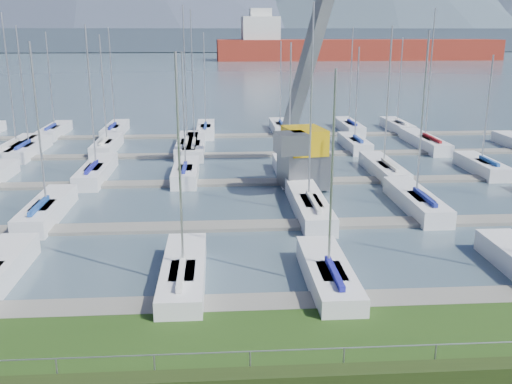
{
  "coord_description": "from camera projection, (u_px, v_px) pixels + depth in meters",
  "views": [
    {
      "loc": [
        -1.88,
        -15.83,
        10.92
      ],
      "look_at": [
        0.0,
        12.0,
        3.0
      ],
      "focal_mm": 40.0,
      "sensor_mm": 36.0,
      "label": 1
    }
  ],
  "objects": [
    {
      "name": "water",
      "position": [
        221.0,
        55.0,
        267.95
      ],
      "size": [
        800.0,
        540.0,
        0.2
      ],
      "primitive_type": "cube",
      "color": "#495D6B"
    },
    {
      "name": "hedge",
      "position": [
        283.0,
        381.0,
        17.82
      ],
      "size": [
        80.0,
        0.7,
        0.7
      ],
      "primitive_type": "cube",
      "color": "#243212",
      "rests_on": "grass"
    },
    {
      "name": "fence",
      "position": [
        282.0,
        350.0,
        17.97
      ],
      "size": [
        80.0,
        0.04,
        0.04
      ],
      "primitive_type": "cylinder",
      "rotation": [
        0.0,
        1.57,
        0.0
      ],
      "color": "#909398",
      "rests_on": "grass"
    },
    {
      "name": "foothill",
      "position": [
        219.0,
        39.0,
        333.39
      ],
      "size": [
        900.0,
        80.0,
        12.0
      ],
      "primitive_type": "cube",
      "color": "#3B4757",
      "rests_on": "water"
    },
    {
      "name": "docks",
      "position": [
        244.0,
        183.0,
        43.32
      ],
      "size": [
        90.0,
        41.6,
        0.25
      ],
      "color": "gray",
      "rests_on": "water"
    },
    {
      "name": "crane",
      "position": [
        309.0,
        110.0,
        41.64
      ],
      "size": [
        6.52,
        13.2,
        22.35
      ],
      "rotation": [
        0.0,
        0.0,
        0.17
      ],
      "color": "#5A5C62",
      "rests_on": "water"
    },
    {
      "name": "cargo_ship_mid",
      "position": [
        347.0,
        50.0,
        223.69
      ],
      "size": [
        111.13,
        20.38,
        21.5
      ],
      "rotation": [
        0.0,
        0.0,
        0.02
      ],
      "color": "maroon",
      "rests_on": "water"
    },
    {
      "name": "sailboat_fleet",
      "position": [
        206.0,
        102.0,
        45.11
      ],
      "size": [
        75.55,
        49.56,
        13.7
      ],
      "color": "navy",
      "rests_on": "water"
    }
  ]
}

